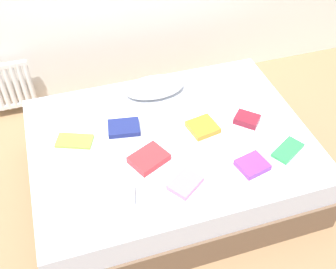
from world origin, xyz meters
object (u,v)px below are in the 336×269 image
Objects in this scene: textbook_orange at (203,127)px; textbook_green at (288,150)px; textbook_lime at (75,141)px; pillow at (154,87)px; textbook_white at (119,196)px; textbook_pink at (185,183)px; textbook_maroon at (247,119)px; textbook_red at (149,159)px; radiator at (6,87)px; bed at (170,161)px; textbook_navy at (124,128)px; textbook_purple at (252,165)px.

textbook_green is (0.48, -0.38, -0.01)m from textbook_orange.
textbook_green is at bearing 0.96° from textbook_lime.
pillow reaches higher than textbook_white.
textbook_green is (0.77, 0.07, -0.01)m from textbook_pink.
textbook_orange is 0.80× the size of textbook_green.
textbook_red is at bearing -125.19° from textbook_maroon.
textbook_green is at bearing -40.17° from radiator.
bed is at bearing 8.54° from textbook_lime.
textbook_white is (-1.05, -0.40, -0.01)m from textbook_maroon.
textbook_orange is 0.95× the size of textbook_white.
textbook_green is at bearing -29.56° from textbook_pink.
radiator is at bearing 128.82° from textbook_orange.
textbook_white is (-0.71, -0.42, -0.00)m from textbook_orange.
radiator is 1.98× the size of textbook_red.
textbook_lime is (-0.65, 0.15, 0.26)m from bed.
bed is 0.65m from textbook_maroon.
textbook_orange is at bearing -7.88° from textbook_navy.
textbook_red reaches higher than textbook_navy.
textbook_maroon is at bearing 81.59° from textbook_green.
textbook_red is at bearing -139.51° from bed.
textbook_pink is 1.00× the size of textbook_white.
textbook_maroon is at bearing -2.95° from textbook_navy.
pillow is 0.78m from textbook_lime.
textbook_red is 0.95× the size of textbook_lime.
textbook_maroon is at bearing 56.50° from textbook_purple.
textbook_lime is 1.24× the size of textbook_pink.
textbook_green is at bearing -27.10° from bed.
bed is at bearing 123.18° from textbook_green.
textbook_white reaches higher than textbook_green.
textbook_pink is at bearing -94.48° from pillow.
textbook_orange reaches higher than textbook_lime.
textbook_maroon is at bearing 36.29° from textbook_white.
textbook_pink reaches higher than bed.
textbook_green is (1.86, -1.57, 0.19)m from radiator.
textbook_lime is (0.48, -1.05, 0.19)m from radiator.
pillow reaches higher than bed.
textbook_orange is at bearing 1.63° from bed.
textbook_purple is 0.69m from textbook_red.
bed is 1.65m from radiator.
radiator is at bearing 110.10° from textbook_green.
textbook_red is 1.24× the size of textbook_orange.
bed is 4.17× the size of pillow.
textbook_purple reaches higher than bed.
textbook_maroon is 0.85× the size of textbook_white.
textbook_purple is at bearing -67.43° from pillow.
textbook_lime is (-0.69, -0.37, -0.04)m from pillow.
textbook_lime is 0.60m from textbook_white.
bed is 0.44m from textbook_navy.
pillow is (1.17, -0.68, 0.23)m from radiator.
pillow is at bearing 45.80° from textbook_red.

